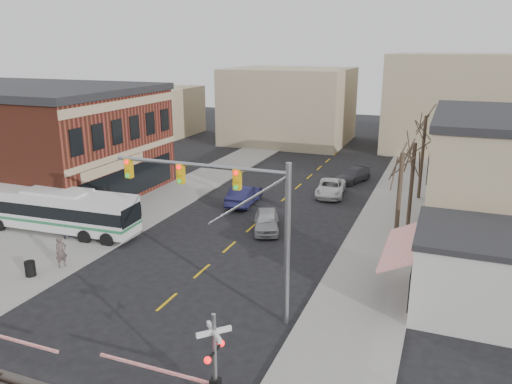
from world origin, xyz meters
TOP-DOWN VIEW (x-y plane):
  - ground at (0.00, 0.00)m, footprint 160.00×160.00m
  - sidewalk_west at (-9.50, 20.00)m, footprint 5.00×60.00m
  - sidewalk_east at (9.50, 20.00)m, footprint 5.00×60.00m
  - awning_shop at (15.97, 7.00)m, footprint 9.74×6.20m
  - tree_east_a at (10.50, 12.00)m, footprint 0.28×0.28m
  - tree_east_b at (10.80, 18.00)m, footprint 0.28×0.28m
  - tree_east_c at (11.00, 26.00)m, footprint 0.28×0.28m
  - transit_bus at (-12.40, 8.08)m, footprint 11.92×3.21m
  - traffic_signal_mast at (3.88, 2.37)m, footprint 9.23×0.30m
  - rr_crossing_east at (5.52, -4.36)m, footprint 5.60×1.36m
  - trash_bin at (-8.87, 1.63)m, footprint 0.60×0.60m
  - car_a at (1.24, 13.84)m, footprint 3.15×4.70m
  - car_b at (-2.69, 19.04)m, footprint 1.98×5.04m
  - car_c at (3.54, 24.24)m, footprint 2.91×5.29m
  - car_d at (4.51, 29.69)m, footprint 3.35×5.01m
  - pedestrian_near at (-8.03, 3.29)m, footprint 0.70×0.82m
  - pedestrian_far at (-10.89, 7.18)m, footprint 0.93×1.00m

SIDE VIEW (x-z plane):
  - ground at x=0.00m, z-range 0.00..0.00m
  - sidewalk_west at x=-9.50m, z-range 0.00..0.12m
  - sidewalk_east at x=9.50m, z-range 0.00..0.12m
  - trash_bin at x=-8.87m, z-range 0.12..1.01m
  - car_d at x=4.51m, z-range 0.00..1.35m
  - car_c at x=3.54m, z-range 0.00..1.40m
  - car_a at x=1.24m, z-range 0.00..1.49m
  - car_b at x=-2.69m, z-range 0.00..1.64m
  - pedestrian_far at x=-10.89m, z-range 0.12..1.76m
  - pedestrian_near at x=-8.03m, z-range 0.12..2.03m
  - transit_bus at x=-12.40m, z-range 0.20..3.24m
  - rr_crossing_east at x=5.52m, z-range -0.03..3.97m
  - awning_shop at x=15.97m, z-range 0.01..4.31m
  - tree_east_b at x=10.80m, z-range 0.12..6.42m
  - tree_east_a at x=10.50m, z-range 0.12..6.87m
  - tree_east_c at x=11.00m, z-range 0.12..7.32m
  - traffic_signal_mast at x=3.88m, z-range 1.70..9.70m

